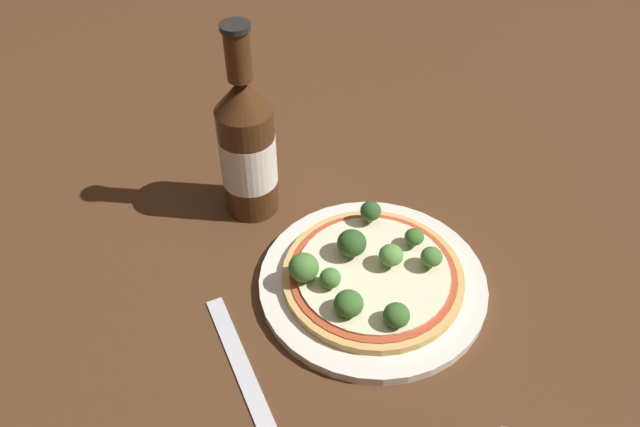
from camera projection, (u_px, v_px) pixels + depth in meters
ground_plane at (363, 289)px, 0.71m from camera, size 3.00×3.00×0.00m
plate at (371, 280)px, 0.71m from camera, size 0.26×0.26×0.01m
pizza at (371, 273)px, 0.70m from camera, size 0.21×0.21×0.01m
broccoli_floret_0 at (371, 211)px, 0.74m from camera, size 0.02×0.02×0.03m
broccoli_floret_1 at (304, 267)px, 0.68m from camera, size 0.03×0.03×0.03m
broccoli_floret_2 at (393, 258)px, 0.69m from camera, size 0.03×0.03×0.03m
broccoli_floret_3 at (348, 244)px, 0.70m from camera, size 0.03×0.03×0.03m
broccoli_floret_4 at (349, 304)px, 0.65m from camera, size 0.03×0.03×0.03m
broccoli_floret_5 at (414, 237)px, 0.72m from camera, size 0.02×0.02×0.02m
broccoli_floret_6 at (431, 257)px, 0.69m from camera, size 0.02×0.02×0.03m
broccoli_floret_7 at (397, 315)px, 0.64m from camera, size 0.03×0.03×0.02m
broccoli_floret_8 at (332, 281)px, 0.67m from camera, size 0.02×0.02×0.02m
beer_bottle at (247, 147)px, 0.75m from camera, size 0.07×0.07×0.25m
fork at (239, 361)px, 0.64m from camera, size 0.02×0.17×0.00m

